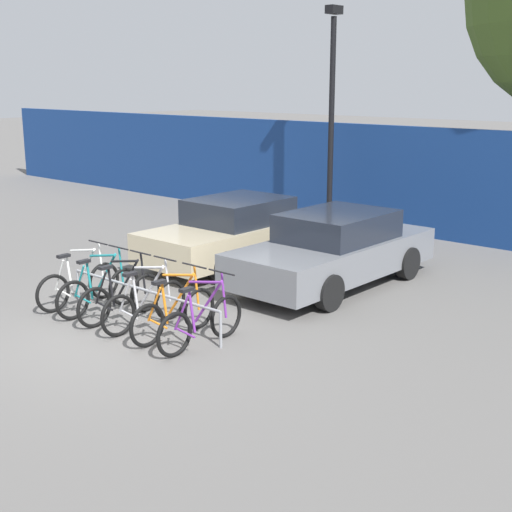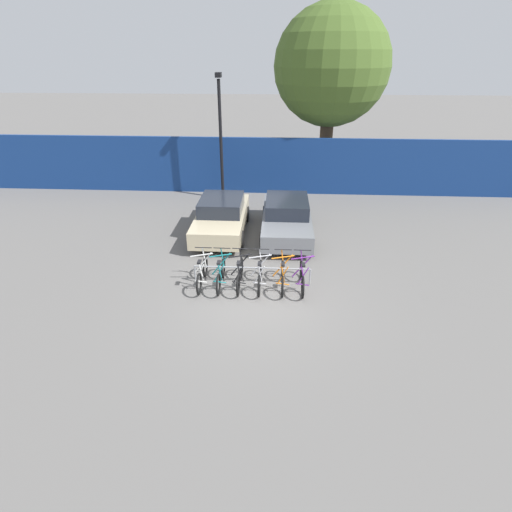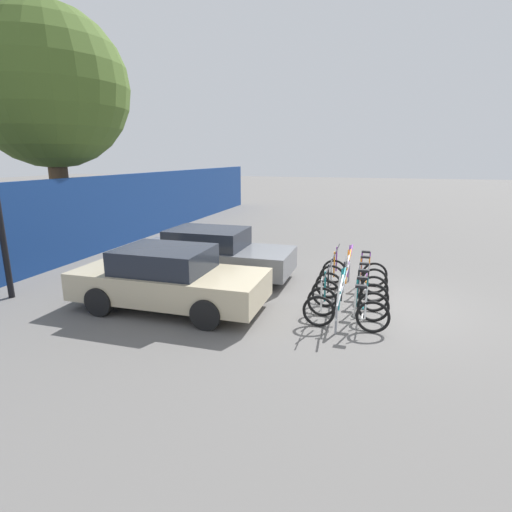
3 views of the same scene
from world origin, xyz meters
name	(u,v)px [view 2 (image 2 of 3)]	position (x,y,z in m)	size (l,w,h in m)	color
ground_plane	(257,296)	(0.00, 0.00, 0.00)	(120.00, 120.00, 0.00)	#605E5B
hoarding_wall	(268,166)	(0.00, 9.50, 1.35)	(36.00, 0.16, 2.70)	navy
bike_rack	(252,270)	(-0.18, 0.68, 0.48)	(3.54, 0.04, 0.57)	gray
bicycle_white	(202,274)	(-1.68, 0.53, 0.38)	(0.68, 1.71, 1.05)	black
bicycle_teal	(221,274)	(-1.11, 0.53, 0.38)	(0.68, 1.71, 1.05)	black
bicycle_black	(240,275)	(-0.54, 0.53, 0.38)	(0.68, 1.71, 1.05)	black
bicycle_silver	(260,275)	(0.07, 0.53, 0.38)	(0.68, 1.71, 1.05)	black
bicycle_orange	(282,276)	(0.74, 0.53, 0.38)	(0.68, 1.71, 1.05)	black
bicycle_purple	(302,277)	(1.32, 0.53, 0.38)	(0.68, 1.71, 1.05)	black
car_beige	(222,216)	(-1.61, 4.44, 0.69)	(1.91, 4.30, 1.40)	#C1B28E
car_grey	(287,217)	(0.89, 4.47, 0.69)	(1.91, 4.55, 1.40)	slate
lamp_post	(221,132)	(-2.11, 8.50, 3.12)	(0.24, 0.44, 5.55)	black
tree_behind_hoarding	(332,67)	(2.92, 11.30, 5.66)	(5.50, 5.50, 8.44)	brown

